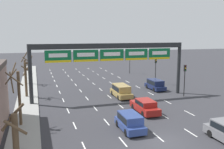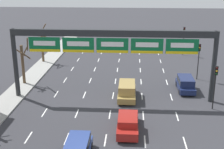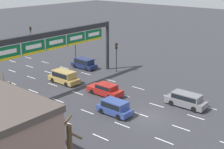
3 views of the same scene
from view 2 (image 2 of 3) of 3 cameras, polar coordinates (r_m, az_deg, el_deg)
name	(u,v)px [view 2 (image 2 of 3)]	position (r m, az deg, el deg)	size (l,w,h in m)	color
lane_dashes	(112,104)	(33.40, -0.08, -5.48)	(13.32, 67.00, 0.01)	white
sign_gantry	(113,44)	(32.88, 0.09, 5.68)	(21.90, 0.70, 7.73)	#232628
car_red	(128,123)	(27.79, 2.90, -8.79)	(1.86, 4.84, 1.52)	maroon
suv_navy	(186,83)	(37.94, 13.30, -1.54)	(1.84, 4.41, 1.66)	#19234C
suv_blue	(78,148)	(24.08, -6.26, -13.18)	(1.81, 4.00, 1.63)	navy
suv_gold	(127,90)	(34.66, 2.74, -2.83)	(1.96, 4.82, 1.79)	#A88947
traffic_light_near_gantry	(184,35)	(53.96, 13.02, 7.01)	(0.30, 0.35, 4.77)	black
traffic_light_mid_block	(199,54)	(41.64, 15.61, 3.56)	(0.30, 0.35, 4.74)	black
traffic_light_far_end	(216,79)	(32.75, 18.40, -0.77)	(0.30, 0.35, 4.60)	black
tree_bare_closest	(23,61)	(40.03, -15.91, 2.36)	(1.64, 2.05, 5.87)	brown
tree_bare_second	(43,45)	(49.41, -12.54, 5.34)	(2.02, 2.11, 5.82)	brown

